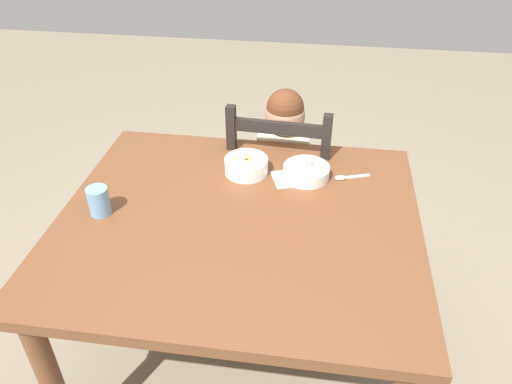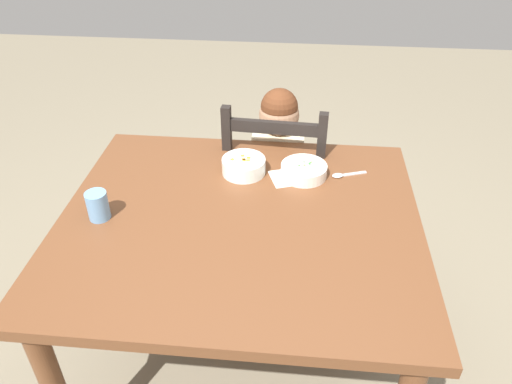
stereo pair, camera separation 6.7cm
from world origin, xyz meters
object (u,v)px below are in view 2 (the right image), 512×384
(spoon, at_px, (343,175))
(drinking_cup, at_px, (98,206))
(dining_chair, at_px, (276,192))
(child_figure, at_px, (278,160))
(dining_table, at_px, (240,240))
(bowl_of_carrots, at_px, (244,165))
(bowl_of_peas, at_px, (304,170))

(spoon, bearing_deg, drinking_cup, -157.77)
(spoon, relative_size, drinking_cup, 1.37)
(dining_chair, distance_m, drinking_cup, 0.90)
(child_figure, bearing_deg, dining_chair, 126.53)
(dining_table, height_order, drinking_cup, drinking_cup)
(dining_table, distance_m, bowl_of_carrots, 0.31)
(dining_table, relative_size, spoon, 8.85)
(spoon, distance_m, drinking_cup, 0.88)
(bowl_of_peas, xyz_separation_m, drinking_cup, (-0.67, -0.32, 0.02))
(child_figure, relative_size, bowl_of_peas, 5.45)
(child_figure, relative_size, spoon, 6.90)
(spoon, xyz_separation_m, drinking_cup, (-0.82, -0.33, 0.05))
(dining_chair, height_order, bowl_of_peas, dining_chair)
(dining_chair, xyz_separation_m, bowl_of_carrots, (-0.11, -0.30, 0.33))
(dining_table, bearing_deg, spoon, 39.30)
(dining_table, height_order, bowl_of_peas, bowl_of_peas)
(dining_table, distance_m, drinking_cup, 0.49)
(drinking_cup, bearing_deg, dining_chair, 48.12)
(bowl_of_carrots, xyz_separation_m, spoon, (0.37, 0.01, -0.03))
(dining_chair, relative_size, bowl_of_peas, 5.35)
(dining_chair, bearing_deg, bowl_of_peas, -68.64)
(bowl_of_carrots, relative_size, spoon, 1.20)
(dining_table, xyz_separation_m, drinking_cup, (-0.46, -0.04, 0.15))
(dining_table, distance_m, spoon, 0.47)
(bowl_of_carrots, bearing_deg, spoon, 2.01)
(dining_chair, distance_m, child_figure, 0.18)
(drinking_cup, bearing_deg, bowl_of_carrots, 35.82)
(bowl_of_peas, xyz_separation_m, bowl_of_carrots, (-0.23, -0.00, 0.01))
(drinking_cup, bearing_deg, child_figure, 47.75)
(child_figure, height_order, bowl_of_carrots, child_figure)
(bowl_of_peas, distance_m, spoon, 0.15)
(dining_table, xyz_separation_m, spoon, (0.36, 0.29, 0.10))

